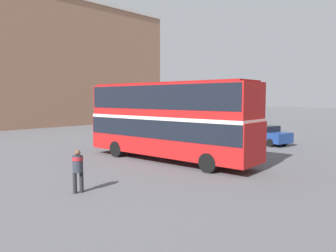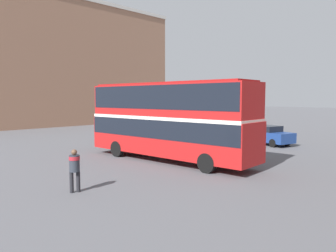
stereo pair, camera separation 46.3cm
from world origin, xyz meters
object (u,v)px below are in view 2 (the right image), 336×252
at_px(pedestrian_foreground, 75,166).
at_px(parked_car_kerb_far, 127,125).
at_px(double_decker_bus, 168,116).
at_px(parked_car_side_street, 267,135).
at_px(parked_car_kerb_near, 215,127).

height_order(pedestrian_foreground, parked_car_kerb_far, pedestrian_foreground).
relative_size(double_decker_bus, parked_car_side_street, 2.51).
xyz_separation_m(parked_car_kerb_far, parked_car_side_street, (15.90, 2.22, 0.01)).
height_order(parked_car_kerb_near, parked_car_side_street, parked_car_side_street).
height_order(parked_car_kerb_far, parked_car_side_street, parked_car_side_street).
bearing_deg(double_decker_bus, parked_car_side_street, 82.20).
height_order(double_decker_bus, parked_car_side_street, double_decker_bus).
bearing_deg(parked_car_kerb_near, parked_car_kerb_far, -135.39).
xyz_separation_m(double_decker_bus, parked_car_kerb_far, (-15.05, 8.58, -1.94)).
bearing_deg(parked_car_side_street, pedestrian_foreground, -72.18).
bearing_deg(parked_car_kerb_far, parked_car_side_street, 2.59).
relative_size(double_decker_bus, pedestrian_foreground, 6.53).
xyz_separation_m(double_decker_bus, parked_car_kerb_near, (-6.63, 13.70, -1.95)).
bearing_deg(parked_car_kerb_far, parked_car_kerb_near, 25.95).
bearing_deg(pedestrian_foreground, parked_car_side_street, -69.05).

